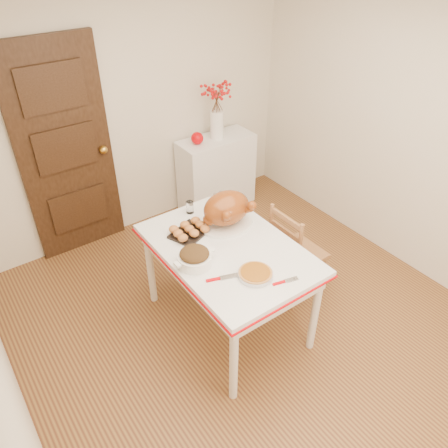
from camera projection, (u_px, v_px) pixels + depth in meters
floor at (256, 331)px, 3.67m from camera, size 3.50×4.00×0.00m
wall_back at (131, 113)px, 4.27m from camera, size 3.50×0.00×2.50m
wall_right at (422, 140)px, 3.77m from camera, size 0.00×4.00×2.50m
door_back at (66, 154)px, 4.04m from camera, size 0.85×0.06×2.06m
sideboard at (216, 173)px, 5.00m from camera, size 0.84×0.38×0.84m
kitchen_table at (228, 286)px, 3.52m from camera, size 0.92×1.35×0.81m
chair_oak at (297, 251)px, 3.80m from camera, size 0.41×0.41×0.91m
berry_vase at (217, 110)px, 4.58m from camera, size 0.32×0.32×0.63m
apple at (197, 138)px, 4.60m from camera, size 0.13×0.13×0.13m
turkey_platter at (226, 210)px, 3.44m from camera, size 0.53×0.47×0.28m
pumpkin_pie at (255, 273)px, 3.01m from camera, size 0.30×0.30×0.05m
stuffing_dish at (195, 257)px, 3.10m from camera, size 0.35×0.30×0.12m
rolls_tray at (189, 230)px, 3.40m from camera, size 0.35×0.31×0.08m
pie_server at (285, 281)px, 2.97m from camera, size 0.20×0.10×0.01m
carving_knife at (225, 277)px, 3.01m from camera, size 0.28×0.15×0.01m
drinking_glass at (190, 207)px, 3.63m from camera, size 0.07×0.07×0.11m
shaker_pair at (219, 198)px, 3.76m from camera, size 0.10×0.04×0.10m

